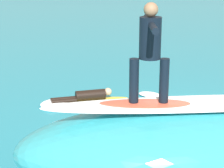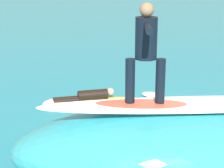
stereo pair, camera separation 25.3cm
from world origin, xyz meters
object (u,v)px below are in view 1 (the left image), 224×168
surfboard_riding (148,105)px  surfer_riding (150,46)px  surfboard_paddling (91,101)px  surfer_paddling (86,96)px

surfboard_riding → surfer_riding: (-0.00, -0.00, 1.02)m
surfer_riding → surfboard_paddling: bearing=-75.5°
surfboard_riding → surfer_riding: 1.02m
surfer_riding → surfboard_riding: bearing=53.9°
surfboard_paddling → surfer_paddling: size_ratio=1.28×
surfer_riding → surfer_paddling: 5.44m
surfboard_paddling → surfer_riding: bearing=-91.0°
surfer_riding → surfer_paddling: bearing=-73.9°
surfboard_riding → surfer_paddling: (0.62, -4.83, -1.39)m
surfboard_paddling → surfer_paddling: bearing=-180.0°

